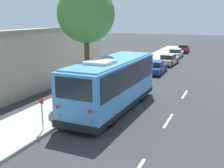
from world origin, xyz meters
TOP-DOWN VIEW (x-y plane):
  - ground_plane at (0.00, 0.00)m, footprint 160.00×160.00m
  - sidewalk_slab at (0.00, 3.19)m, footprint 80.00×3.19m
  - curb_strip at (0.00, 1.52)m, footprint 80.00×0.14m
  - shuttle_bus at (0.10, 0.00)m, footprint 9.29×2.83m
  - parked_sedan_blue at (12.73, 0.40)m, footprint 4.59×1.85m
  - parked_sedan_tan at (18.45, 0.26)m, footprint 4.66×1.90m
  - parked_sedan_white at (25.22, 0.62)m, footprint 4.68×1.75m
  - parked_sedan_maroon at (31.61, 0.50)m, footprint 4.52×1.84m
  - street_tree at (1.51, 2.43)m, footprint 3.85×3.85m
  - sign_post_near at (-4.67, 1.81)m, footprint 0.06×0.22m
  - sign_post_far at (-2.60, 1.81)m, footprint 0.06×0.22m
  - building_backdrop at (3.02, 10.46)m, footprint 19.40×7.53m
  - lane_stripe_mid at (-0.50, -3.71)m, footprint 2.40×0.14m
  - lane_stripe_ahead at (5.50, -3.71)m, footprint 2.40×0.14m

SIDE VIEW (x-z plane):
  - ground_plane at x=0.00m, z-range 0.00..0.00m
  - lane_stripe_mid at x=-0.50m, z-range 0.00..0.01m
  - lane_stripe_ahead at x=5.50m, z-range 0.00..0.01m
  - sidewalk_slab at x=0.00m, z-range 0.00..0.15m
  - curb_strip at x=0.00m, z-range 0.00..0.15m
  - parked_sedan_maroon at x=31.61m, z-range -0.05..1.22m
  - parked_sedan_white at x=25.22m, z-range -0.05..1.24m
  - parked_sedan_blue at x=12.73m, z-range -0.05..1.24m
  - parked_sedan_tan at x=18.45m, z-range -0.05..1.26m
  - sign_post_far at x=-2.60m, z-range 0.17..1.75m
  - sign_post_near at x=-4.67m, z-range 0.17..1.84m
  - shuttle_bus at x=0.10m, z-range 0.12..3.48m
  - building_backdrop at x=3.02m, z-range -0.19..4.67m
  - street_tree at x=1.51m, z-range 2.03..10.33m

